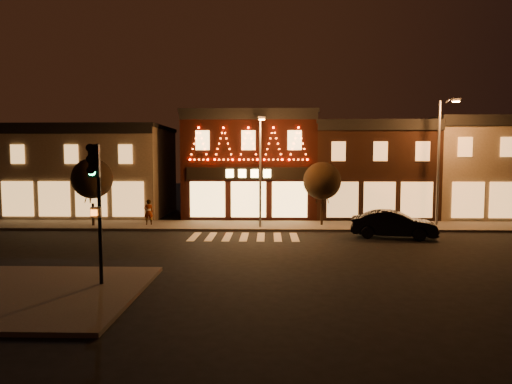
{
  "coord_description": "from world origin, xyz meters",
  "views": [
    {
      "loc": [
        1.43,
        -22.1,
        4.71
      ],
      "look_at": [
        0.71,
        4.0,
        2.7
      ],
      "focal_mm": 30.99,
      "sensor_mm": 36.0,
      "label": 1
    }
  ],
  "objects_px": {
    "traffic_signal_near": "(96,186)",
    "dark_sedan": "(393,224)",
    "streetlamp_mid": "(260,163)",
    "pedestrian": "(149,212)"
  },
  "relations": [
    {
      "from": "streetlamp_mid",
      "to": "pedestrian",
      "type": "distance_m",
      "value": 8.46
    },
    {
      "from": "traffic_signal_near",
      "to": "dark_sedan",
      "type": "distance_m",
      "value": 17.46
    },
    {
      "from": "traffic_signal_near",
      "to": "streetlamp_mid",
      "type": "xyz_separation_m",
      "value": [
        5.58,
        13.5,
        0.65
      ]
    },
    {
      "from": "traffic_signal_near",
      "to": "dark_sedan",
      "type": "relative_size",
      "value": 1.04
    },
    {
      "from": "streetlamp_mid",
      "to": "pedestrian",
      "type": "relative_size",
      "value": 4.15
    },
    {
      "from": "traffic_signal_near",
      "to": "streetlamp_mid",
      "type": "bearing_deg",
      "value": 56.73
    },
    {
      "from": "traffic_signal_near",
      "to": "pedestrian",
      "type": "distance_m",
      "value": 14.87
    },
    {
      "from": "streetlamp_mid",
      "to": "dark_sedan",
      "type": "relative_size",
      "value": 1.47
    },
    {
      "from": "streetlamp_mid",
      "to": "dark_sedan",
      "type": "xyz_separation_m",
      "value": [
        7.93,
        -2.84,
        -3.57
      ]
    },
    {
      "from": "traffic_signal_near",
      "to": "pedestrian",
      "type": "relative_size",
      "value": 2.92
    }
  ]
}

